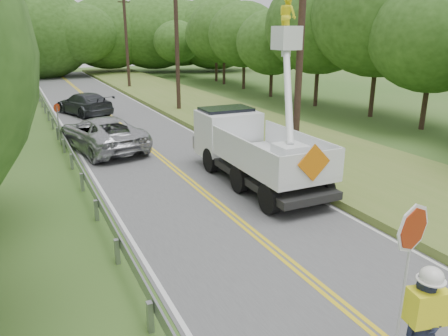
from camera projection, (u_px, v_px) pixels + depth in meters
name	position (u px, v px, depth m)	size (l,w,h in m)	color
ground	(341.00, 305.00, 9.62)	(140.00, 140.00, 0.00)	#2E571C
road	(155.00, 153.00, 21.60)	(7.20, 96.00, 0.03)	#505153
guardrail	(68.00, 147.00, 20.53)	(0.18, 48.00, 0.77)	gray
utility_poles	(218.00, 42.00, 24.65)	(1.60, 43.30, 10.00)	black
tall_grass_verge	(274.00, 135.00, 24.51)	(7.00, 96.00, 0.30)	#56722A
treeline_right	(302.00, 32.00, 35.10)	(11.04, 53.62, 10.94)	#332319
treeline_horizon	(44.00, 34.00, 55.52)	(57.40, 14.78, 11.98)	#254515
flagger	(423.00, 321.00, 7.20)	(1.25, 0.64, 3.36)	#191E33
bucket_truck	(248.00, 138.00, 17.73)	(3.76, 7.55, 7.24)	black
suv_silver	(102.00, 133.00, 21.82)	(2.87, 6.23, 1.73)	#AAABB0
suv_darkgrey	(84.00, 104.00, 31.06)	(2.24, 5.51, 1.60)	#33363A
stop_sign_permanent	(58.00, 118.00, 22.60)	(0.37, 0.35, 2.26)	gray
yard_sign	(315.00, 158.00, 18.61)	(0.55, 0.17, 0.82)	white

